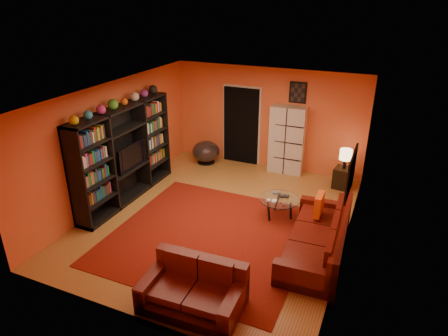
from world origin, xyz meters
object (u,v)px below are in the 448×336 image
at_px(table_lamp, 346,155).
at_px(side_table, 343,178).
at_px(loveseat, 195,288).
at_px(sofa, 321,239).
at_px(storage_cabinet, 287,140).
at_px(bowl_chair, 206,152).
at_px(coffee_table, 279,201).
at_px(entertainment_unit, 124,154).
at_px(tv, 129,156).

bearing_deg(table_lamp, side_table, 0.00).
height_order(loveseat, side_table, loveseat).
xyz_separation_m(sofa, table_lamp, (-0.04, 2.81, 0.55)).
bearing_deg(storage_cabinet, side_table, -15.84).
xyz_separation_m(side_table, table_lamp, (-0.00, 0.00, 0.58)).
relative_size(bowl_chair, side_table, 1.48).
bearing_deg(coffee_table, entertainment_unit, -171.40).
relative_size(tv, table_lamp, 2.02).
xyz_separation_m(tv, table_lamp, (4.33, 2.36, -0.16)).
distance_m(coffee_table, table_lamp, 2.21).
relative_size(side_table, table_lamp, 1.06).
height_order(sofa, loveseat, same).
relative_size(entertainment_unit, tv, 3.14).
height_order(entertainment_unit, sofa, entertainment_unit).
height_order(entertainment_unit, coffee_table, entertainment_unit).
relative_size(entertainment_unit, coffee_table, 3.58).
distance_m(entertainment_unit, table_lamp, 5.02).
height_order(loveseat, storage_cabinet, storage_cabinet).
bearing_deg(sofa, loveseat, -128.26).
bearing_deg(entertainment_unit, coffee_table, 8.60).
distance_m(entertainment_unit, loveseat, 3.89).
distance_m(loveseat, storage_cabinet, 5.25).
bearing_deg(side_table, tv, -151.45).
height_order(coffee_table, table_lamp, table_lamp).
distance_m(loveseat, bowl_chair, 5.39).
relative_size(loveseat, bowl_chair, 2.03).
bearing_deg(coffee_table, sofa, -40.65).
xyz_separation_m(loveseat, side_table, (1.43, 4.85, -0.04)).
distance_m(tv, sofa, 4.45).
bearing_deg(side_table, bowl_chair, 178.96).
bearing_deg(tv, storage_cabinet, -46.13).
xyz_separation_m(entertainment_unit, tv, (0.05, 0.08, -0.05)).
xyz_separation_m(tv, sofa, (4.37, -0.46, -0.71)).
xyz_separation_m(tv, storage_cabinet, (2.83, 2.72, -0.13)).
xyz_separation_m(coffee_table, bowl_chair, (-2.63, 1.99, -0.06)).
relative_size(bowl_chair, table_lamp, 1.57).
distance_m(coffee_table, storage_cabinet, 2.39).
xyz_separation_m(storage_cabinet, table_lamp, (1.50, -0.37, -0.03)).
height_order(entertainment_unit, tv, entertainment_unit).
distance_m(coffee_table, bowl_chair, 3.30).
height_order(tv, table_lamp, tv).
bearing_deg(coffee_table, storage_cabinet, 102.27).
height_order(loveseat, table_lamp, table_lamp).
distance_m(side_table, table_lamp, 0.58).
height_order(loveseat, coffee_table, loveseat).
xyz_separation_m(coffee_table, table_lamp, (1.00, 1.92, 0.45)).
bearing_deg(storage_cabinet, loveseat, -91.34).
relative_size(sofa, coffee_table, 2.94).
height_order(entertainment_unit, bowl_chair, entertainment_unit).
xyz_separation_m(bowl_chair, table_lamp, (3.63, -0.07, 0.51)).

